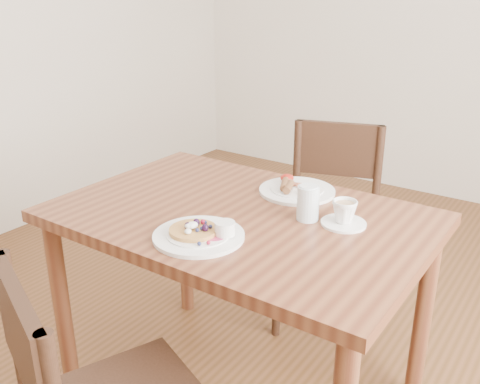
{
  "coord_description": "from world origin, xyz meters",
  "views": [
    {
      "loc": [
        0.91,
        -1.32,
        1.45
      ],
      "look_at": [
        0.0,
        0.0,
        0.82
      ],
      "focal_mm": 40.0,
      "sensor_mm": 36.0,
      "label": 1
    }
  ],
  "objects_px": {
    "dining_table": "(240,239)",
    "breakfast_plate": "(296,189)",
    "water_glass": "(308,203)",
    "pancake_plate": "(200,234)",
    "teacup_saucer": "(344,214)",
    "chair_far": "(330,216)"
  },
  "relations": [
    {
      "from": "chair_far",
      "to": "breakfast_plate",
      "type": "xyz_separation_m",
      "value": [
        0.05,
        -0.42,
        0.27
      ]
    },
    {
      "from": "teacup_saucer",
      "to": "breakfast_plate",
      "type": "bearing_deg",
      "value": 148.5
    },
    {
      "from": "teacup_saucer",
      "to": "pancake_plate",
      "type": "bearing_deg",
      "value": -133.19
    },
    {
      "from": "pancake_plate",
      "to": "teacup_saucer",
      "type": "distance_m",
      "value": 0.45
    },
    {
      "from": "chair_far",
      "to": "pancake_plate",
      "type": "distance_m",
      "value": 0.94
    },
    {
      "from": "pancake_plate",
      "to": "breakfast_plate",
      "type": "height_order",
      "value": "pancake_plate"
    },
    {
      "from": "dining_table",
      "to": "water_glass",
      "type": "distance_m",
      "value": 0.27
    },
    {
      "from": "chair_far",
      "to": "teacup_saucer",
      "type": "height_order",
      "value": "chair_far"
    },
    {
      "from": "breakfast_plate",
      "to": "teacup_saucer",
      "type": "distance_m",
      "value": 0.3
    },
    {
      "from": "dining_table",
      "to": "chair_far",
      "type": "bearing_deg",
      "value": 88.62
    },
    {
      "from": "teacup_saucer",
      "to": "dining_table",
      "type": "bearing_deg",
      "value": -162.14
    },
    {
      "from": "pancake_plate",
      "to": "breakfast_plate",
      "type": "xyz_separation_m",
      "value": [
        0.05,
        0.48,
        -0.0
      ]
    },
    {
      "from": "dining_table",
      "to": "chair_far",
      "type": "relative_size",
      "value": 1.36
    },
    {
      "from": "dining_table",
      "to": "breakfast_plate",
      "type": "bearing_deg",
      "value": 76.22
    },
    {
      "from": "chair_far",
      "to": "breakfast_plate",
      "type": "height_order",
      "value": "chair_far"
    },
    {
      "from": "dining_table",
      "to": "pancake_plate",
      "type": "relative_size",
      "value": 4.44
    },
    {
      "from": "chair_far",
      "to": "dining_table",
      "type": "bearing_deg",
      "value": 70.58
    },
    {
      "from": "breakfast_plate",
      "to": "water_glass",
      "type": "xyz_separation_m",
      "value": [
        0.14,
        -0.19,
        0.04
      ]
    },
    {
      "from": "dining_table",
      "to": "breakfast_plate",
      "type": "height_order",
      "value": "breakfast_plate"
    },
    {
      "from": "dining_table",
      "to": "water_glass",
      "type": "height_order",
      "value": "water_glass"
    },
    {
      "from": "dining_table",
      "to": "breakfast_plate",
      "type": "relative_size",
      "value": 4.44
    },
    {
      "from": "dining_table",
      "to": "water_glass",
      "type": "bearing_deg",
      "value": 19.52
    }
  ]
}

